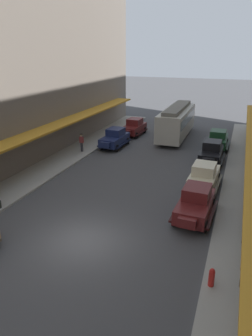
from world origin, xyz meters
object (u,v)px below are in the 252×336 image
object	(u,v)px
parked_car_1	(218,139)
pedestrian_2	(246,228)
parked_car_4	(211,152)
pedestrian_1	(245,269)
streetcar	(177,120)
pedestrian_3	(247,247)
parked_car_3	(195,202)
fire_hydrant	(212,277)
parked_car_5	(204,175)
parked_car_2	(134,127)
parked_car_0	(115,138)
pedestrian_4	(82,142)

from	to	relation	value
parked_car_1	pedestrian_2	size ratio (longest dim) A/B	2.60
parked_car_4	pedestrian_1	xyz separation A→B (m)	(2.87, -15.18, 0.07)
streetcar	pedestrian_3	size ratio (longest dim) A/B	5.77
parked_car_3	pedestrian_3	size ratio (longest dim) A/B	2.58
fire_hydrant	pedestrian_3	xyz separation A→B (m)	(1.27, 1.94, 0.45)
parked_car_3	fire_hydrant	bearing A→B (deg)	-74.83
parked_car_1	parked_car_4	xyz separation A→B (m)	(-0.15, -4.41, 0.00)
parked_car_4	pedestrian_1	bearing A→B (deg)	-79.30
parked_car_5	streetcar	xyz separation A→B (m)	(-4.60, 12.56, 0.96)
parked_car_2	streetcar	world-z (taller)	streetcar
pedestrian_2	parked_car_1	bearing A→B (deg)	99.50
parked_car_1	parked_car_4	size ratio (longest dim) A/B	1.00
parked_car_0	pedestrian_2	size ratio (longest dim) A/B	2.62
parked_car_0	pedestrian_3	bearing A→B (deg)	-50.23
pedestrian_1	pedestrian_2	world-z (taller)	pedestrian_1
pedestrian_2	parked_car_0	bearing A→B (deg)	132.96
parked_car_2	pedestrian_4	bearing A→B (deg)	-106.79
parked_car_2	pedestrian_4	world-z (taller)	parked_car_2
parked_car_0	pedestrian_2	distance (m)	18.11
parked_car_2	parked_car_5	size ratio (longest dim) A/B	1.00
parked_car_4	pedestrian_3	size ratio (longest dim) A/B	2.56
parked_car_4	pedestrian_4	world-z (taller)	parked_car_4
parked_car_5	pedestrian_1	world-z (taller)	parked_car_5
parked_car_3	pedestrian_2	xyz separation A→B (m)	(2.72, -1.99, 0.05)
fire_hydrant	parked_car_2	bearing A→B (deg)	116.38
fire_hydrant	parked_car_5	bearing A→B (deg)	99.04
streetcar	pedestrian_4	xyz separation A→B (m)	(-7.10, -8.53, -0.89)
fire_hydrant	pedestrian_2	size ratio (longest dim) A/B	0.50
parked_car_4	pedestrian_2	bearing A→B (deg)	-76.41
pedestrian_1	pedestrian_4	world-z (taller)	same
parked_car_5	pedestrian_1	distance (m)	9.96
pedestrian_1	parked_car_1	bearing A→B (deg)	97.89
parked_car_4	pedestrian_3	distance (m)	13.91
parked_car_5	fire_hydrant	distance (m)	10.06
parked_car_5	pedestrian_2	xyz separation A→B (m)	(2.78, -6.34, 0.05)
fire_hydrant	pedestrian_3	world-z (taller)	pedestrian_3
parked_car_0	parked_car_2	bearing A→B (deg)	87.07
parked_car_3	parked_car_4	xyz separation A→B (m)	(-0.17, 9.96, 0.00)
parked_car_0	parked_car_3	bearing A→B (deg)	-49.49
streetcar	pedestrian_2	xyz separation A→B (m)	(7.39, -18.90, -0.91)
parked_car_1	pedestrian_1	world-z (taller)	parked_car_1
pedestrian_2	streetcar	bearing A→B (deg)	111.35
parked_car_5	pedestrian_2	distance (m)	6.92
parked_car_2	parked_car_4	world-z (taller)	same
pedestrian_4	streetcar	bearing A→B (deg)	50.23
parked_car_4	parked_car_1	bearing A→B (deg)	88.03
pedestrian_3	pedestrian_4	world-z (taller)	same
parked_car_0	parked_car_1	size ratio (longest dim) A/B	1.01
fire_hydrant	parked_car_0	bearing A→B (deg)	123.47
parked_car_4	pedestrian_4	distance (m)	11.70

